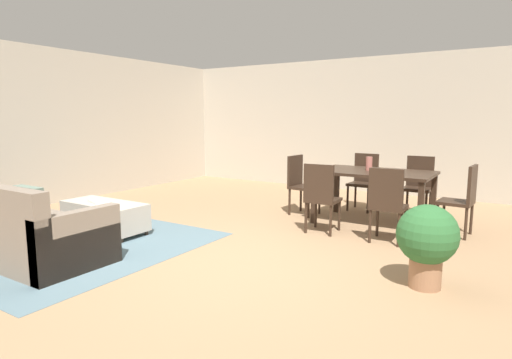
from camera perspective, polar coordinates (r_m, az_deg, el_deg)
The scene contains 16 objects.
ground_plane at distance 4.64m, azimuth -2.93°, elevation -10.70°, with size 10.80×10.80×0.00m, color #9E7A56.
wall_back at distance 8.94m, azimuth 16.06°, elevation 6.99°, with size 9.00×0.12×2.70m, color #BCB2A0.
wall_left at distance 8.14m, azimuth -27.69°, elevation 6.26°, with size 0.12×11.00×2.70m, color #BCB2A0.
area_rug at distance 5.74m, azimuth -24.04°, elevation -7.64°, with size 3.00×2.80×0.01m, color slate.
couch at distance 5.40m, azimuth -29.77°, elevation -5.88°, with size 2.30×0.92×0.86m.
ottoman_table at distance 5.97m, azimuth -19.58°, elevation -4.53°, with size 1.20×0.50×0.41m.
dining_table at distance 6.24m, azimuth 15.57°, elevation 0.28°, with size 1.57×0.97×0.76m.
dining_chair_near_left at distance 5.59m, azimuth 8.70°, elevation -1.97°, with size 0.42×0.42×0.92m.
dining_chair_near_right at distance 5.33m, azimuth 17.15°, elevation -2.77°, with size 0.41×0.41×0.92m.
dining_chair_far_left at distance 7.20m, azimuth 14.26°, elevation 0.17°, with size 0.41×0.41×0.92m.
dining_chair_far_right at distance 6.97m, azimuth 20.92°, elevation -0.39°, with size 0.41×0.41×0.92m.
dining_chair_head_east at distance 6.00m, azimuth 25.98°, elevation -2.03°, with size 0.43×0.43×0.92m.
dining_chair_head_west at distance 6.69m, azimuth 5.94°, elevation -0.22°, with size 0.43×0.43×0.92m.
vase_centerpiece at distance 6.28m, azimuth 14.90°, elevation 2.08°, with size 0.09×0.09×0.19m, color #B26659.
book_on_ottoman at distance 5.92m, azimuth -20.23°, elevation -2.80°, with size 0.26×0.20×0.03m, color silver.
potted_plant at distance 4.09m, azimuth 21.94°, elevation -7.42°, with size 0.53×0.53×0.75m.
Camera 1 is at (2.55, -3.57, 1.51)m, focal length 29.87 mm.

